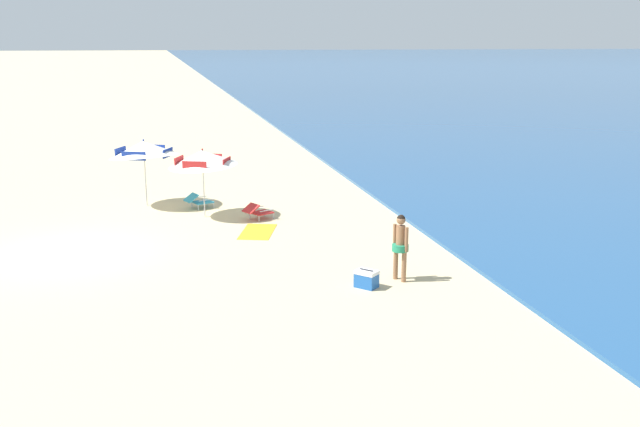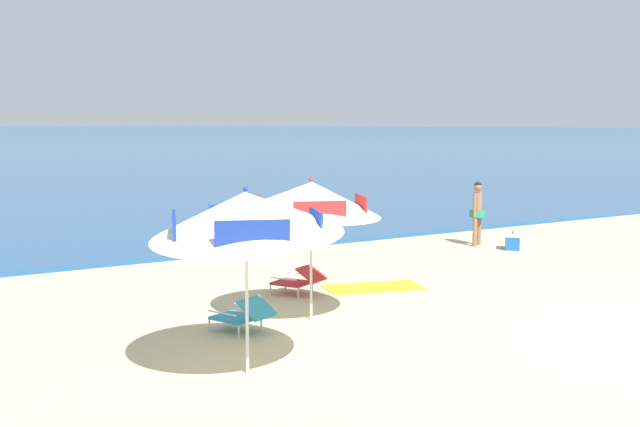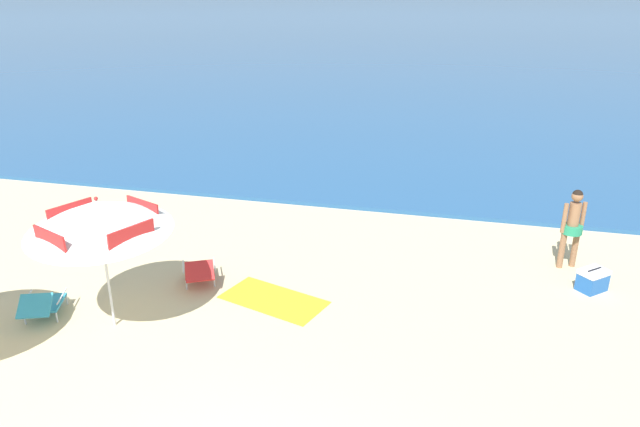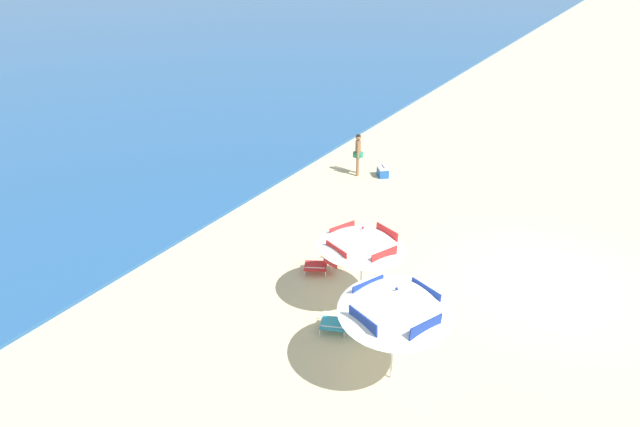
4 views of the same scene
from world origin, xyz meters
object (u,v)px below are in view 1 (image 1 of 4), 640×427
(beach_umbrella_striped_second, at_px, (144,149))
(beach_towel, at_px, (258,232))
(lounge_chair_under_umbrella, at_px, (258,211))
(person_standing_near_shore, at_px, (400,243))
(beach_umbrella_striped_main, at_px, (203,158))
(cooler_box, at_px, (366,279))
(lounge_chair_beside_umbrella, at_px, (199,200))

(beach_umbrella_striped_second, xyz_separation_m, beach_towel, (4.25, 3.19, -1.94))
(lounge_chair_under_umbrella, xyz_separation_m, person_standing_near_shore, (6.58, 2.41, 0.64))
(beach_umbrella_striped_main, bearing_deg, beach_umbrella_striped_second, -138.37)
(beach_umbrella_striped_main, relative_size, beach_towel, 1.59)
(cooler_box, height_order, beach_towel, cooler_box)
(person_standing_near_shore, relative_size, beach_towel, 0.88)
(beach_umbrella_striped_main, height_order, lounge_chair_beside_umbrella, beach_umbrella_striped_main)
(beach_umbrella_striped_main, relative_size, lounge_chair_under_umbrella, 2.78)
(beach_umbrella_striped_second, bearing_deg, lounge_chair_under_umbrella, 50.90)
(beach_umbrella_striped_second, height_order, cooler_box, beach_umbrella_striped_second)
(lounge_chair_beside_umbrella, distance_m, cooler_box, 9.42)
(beach_umbrella_striped_second, xyz_separation_m, person_standing_near_shore, (9.35, 5.82, -1.03))
(person_standing_near_shore, xyz_separation_m, cooler_box, (0.31, -0.89, -0.71))
(beach_umbrella_striped_main, distance_m, beach_umbrella_striped_second, 2.72)
(beach_umbrella_striped_main, xyz_separation_m, cooler_box, (7.63, 3.12, -1.68))
(person_standing_near_shore, bearing_deg, beach_umbrella_striped_main, -151.28)
(cooler_box, bearing_deg, lounge_chair_under_umbrella, -167.60)
(lounge_chair_under_umbrella, bearing_deg, lounge_chair_beside_umbrella, -138.95)
(lounge_chair_beside_umbrella, xyz_separation_m, cooler_box, (8.85, 3.23, -0.07))
(beach_umbrella_striped_main, bearing_deg, lounge_chair_under_umbrella, 65.26)
(lounge_chair_beside_umbrella, bearing_deg, person_standing_near_shore, 25.74)
(beach_umbrella_striped_second, bearing_deg, person_standing_near_shore, 31.88)
(beach_towel, bearing_deg, person_standing_near_shore, 27.26)
(lounge_chair_beside_umbrella, distance_m, person_standing_near_shore, 9.51)
(lounge_chair_beside_umbrella, height_order, cooler_box, lounge_chair_beside_umbrella)
(lounge_chair_under_umbrella, relative_size, person_standing_near_shore, 0.65)
(cooler_box, distance_m, beach_towel, 5.68)
(lounge_chair_under_umbrella, distance_m, person_standing_near_shore, 7.04)
(beach_umbrella_striped_second, distance_m, beach_towel, 5.65)
(beach_umbrella_striped_second, relative_size, cooler_box, 5.33)
(lounge_chair_beside_umbrella, relative_size, cooler_box, 1.70)
(lounge_chair_under_umbrella, height_order, cooler_box, lounge_chair_under_umbrella)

